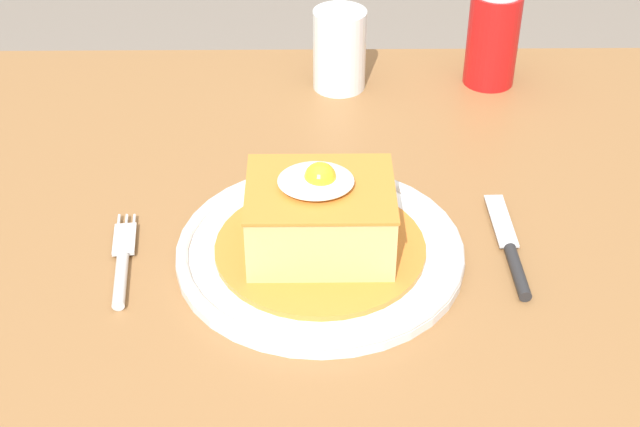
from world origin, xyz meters
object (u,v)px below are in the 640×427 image
at_px(main_plate, 320,251).
at_px(fork, 122,266).
at_px(knife, 513,256).
at_px(drinking_glass, 339,55).
at_px(soda_can, 493,39).

bearing_deg(main_plate, fork, -174.45).
height_order(knife, drinking_glass, drinking_glass).
relative_size(fork, soda_can, 1.14).
bearing_deg(fork, main_plate, 5.55).
height_order(main_plate, fork, main_plate).
distance_m(main_plate, drinking_glass, 0.36).
xyz_separation_m(fork, soda_can, (0.42, 0.39, 0.06)).
relative_size(fork, knife, 0.86).
bearing_deg(main_plate, soda_can, 58.56).
height_order(fork, soda_can, soda_can).
xyz_separation_m(knife, soda_can, (0.04, 0.38, 0.06)).
relative_size(knife, soda_can, 1.33).
height_order(main_plate, knife, main_plate).
bearing_deg(soda_can, main_plate, -121.44).
bearing_deg(soda_can, fork, -137.22).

